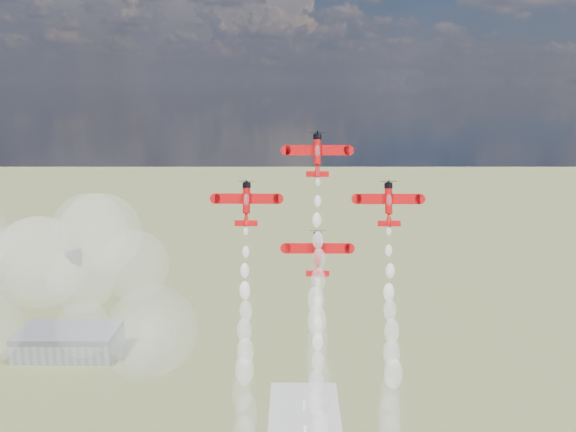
% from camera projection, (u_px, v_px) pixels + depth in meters
% --- Properties ---
extents(hangar, '(50.00, 28.00, 13.00)m').
position_uv_depth(hangar, '(69.00, 342.00, 311.65)').
color(hangar, gray).
rests_on(hangar, ground).
extents(plane_lead, '(12.96, 5.54, 8.95)m').
position_uv_depth(plane_lead, '(317.00, 154.00, 124.91)').
color(plane_lead, red).
rests_on(plane_lead, ground).
extents(plane_left, '(12.96, 5.54, 8.95)m').
position_uv_depth(plane_left, '(246.00, 203.00, 123.92)').
color(plane_left, red).
rests_on(plane_left, ground).
extents(plane_right, '(12.96, 5.54, 8.95)m').
position_uv_depth(plane_right, '(389.00, 203.00, 123.63)').
color(plane_right, red).
rests_on(plane_right, ground).
extents(plane_slot, '(12.96, 5.54, 8.95)m').
position_uv_depth(plane_slot, '(318.00, 253.00, 122.64)').
color(plane_slot, red).
rests_on(plane_slot, ground).
extents(smoke_trail_lead, '(5.69, 17.01, 44.18)m').
position_uv_depth(smoke_trail_lead, '(317.00, 353.00, 120.45)').
color(smoke_trail_lead, white).
rests_on(smoke_trail_lead, plane_lead).
extents(smoke_trail_left, '(5.86, 17.40, 44.37)m').
position_uv_depth(smoke_trail_left, '(244.00, 406.00, 119.54)').
color(smoke_trail_left, white).
rests_on(smoke_trail_left, plane_left).
extents(smoke_trail_right, '(5.63, 17.33, 44.33)m').
position_uv_depth(smoke_trail_right, '(391.00, 407.00, 119.19)').
color(smoke_trail_right, white).
rests_on(smoke_trail_right, plane_right).
extents(drifted_smoke_cloud, '(64.91, 39.33, 50.41)m').
position_uv_depth(drifted_smoke_cloud, '(64.00, 280.00, 139.18)').
color(drifted_smoke_cloud, white).
rests_on(drifted_smoke_cloud, ground).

